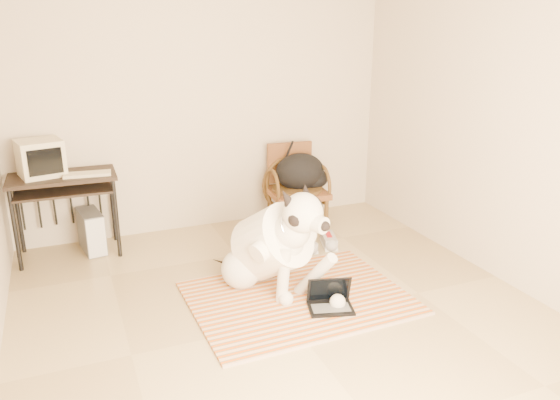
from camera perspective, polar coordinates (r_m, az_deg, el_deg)
floor at (r=4.24m, az=0.98°, el=-12.53°), size 4.50×4.50×0.00m
wall_back at (r=5.83m, az=-7.85°, el=10.04°), size 4.50×0.00×4.50m
wall_right at (r=4.87m, az=23.43°, el=7.10°), size 0.00×4.50×4.50m
rug at (r=4.54m, az=1.92°, el=-10.16°), size 1.75×1.36×0.02m
dog at (r=4.52m, az=-0.79°, el=-4.78°), size 0.82×1.23×1.01m
laptop at (r=4.36m, az=5.24°, el=-10.41°), size 0.40×0.33×0.24m
computer_desk at (r=5.48m, az=-21.71°, el=1.26°), size 0.97×0.55×0.80m
crt_monitor at (r=5.48m, az=-23.75°, el=4.04°), size 0.45×0.43×0.33m
desk_keyboard at (r=5.37m, az=-19.49°, el=2.56°), size 0.43×0.20×0.03m
pc_tower at (r=5.66m, az=-19.11°, el=-3.10°), size 0.25×0.46×0.41m
rattan_chair at (r=5.93m, az=1.65°, el=1.43°), size 0.63×0.61×0.89m
backpack at (r=5.92m, az=2.35°, el=2.85°), size 0.58×0.45×0.40m
sneaker_left at (r=5.45m, az=2.83°, el=-4.66°), size 0.15×0.32×0.11m
sneaker_right at (r=5.54m, az=5.11°, el=-4.27°), size 0.21×0.34×0.11m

